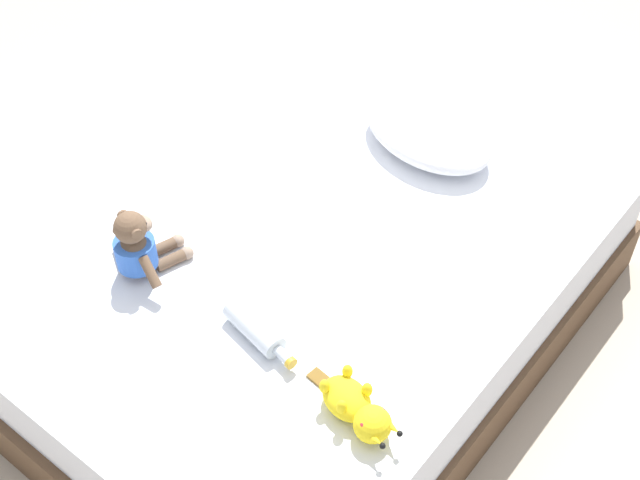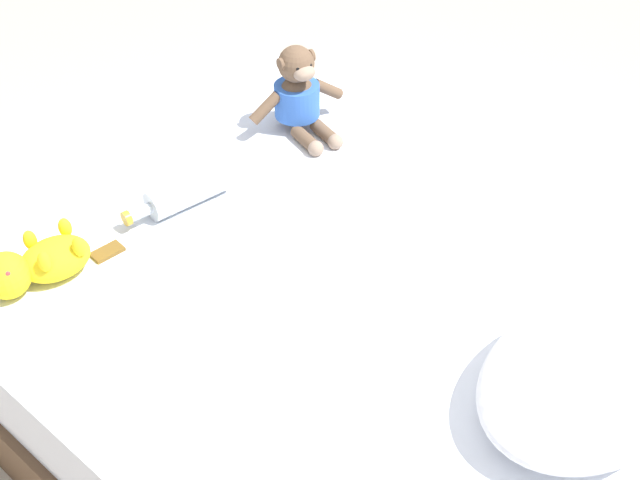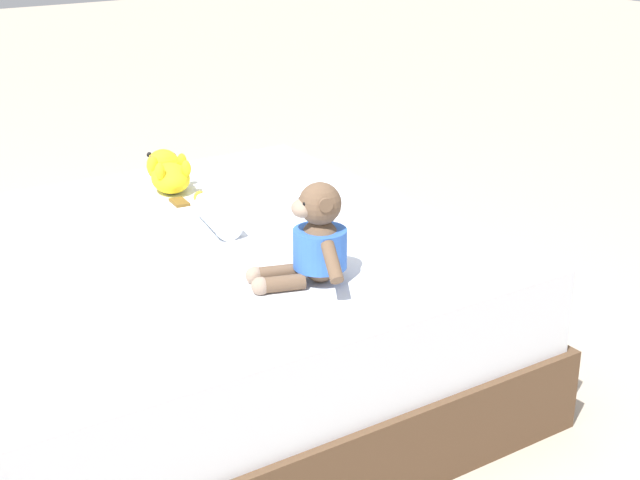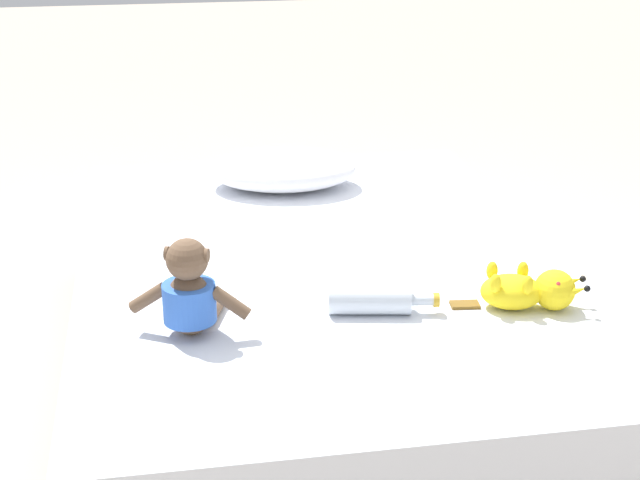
% 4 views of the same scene
% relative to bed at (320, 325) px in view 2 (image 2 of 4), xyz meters
% --- Properties ---
extents(ground_plane, '(16.00, 16.00, 0.00)m').
position_rel_bed_xyz_m(ground_plane, '(0.00, 0.00, -0.21)').
color(ground_plane, '#B7A893').
extents(bed, '(1.34, 1.91, 0.42)m').
position_rel_bed_xyz_m(bed, '(0.00, 0.00, 0.00)').
color(bed, brown).
rests_on(bed, ground_plane).
extents(pillow, '(0.53, 0.40, 0.12)m').
position_rel_bed_xyz_m(pillow, '(-0.02, 0.61, 0.28)').
color(pillow, white).
rests_on(pillow, bed).
extents(plush_monkey, '(0.28, 0.24, 0.24)m').
position_rel_bed_xyz_m(plush_monkey, '(-0.37, -0.39, 0.31)').
color(plush_monkey, brown).
rests_on(plush_monkey, bed).
extents(plush_yellow_creature, '(0.33, 0.15, 0.10)m').
position_rel_bed_xyz_m(plush_yellow_creature, '(0.44, -0.40, 0.26)').
color(plush_yellow_creature, yellow).
rests_on(plush_yellow_creature, bed).
extents(glass_bottle, '(0.27, 0.11, 0.07)m').
position_rel_bed_xyz_m(glass_bottle, '(0.06, -0.37, 0.25)').
color(glass_bottle, silver).
rests_on(glass_bottle, bed).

